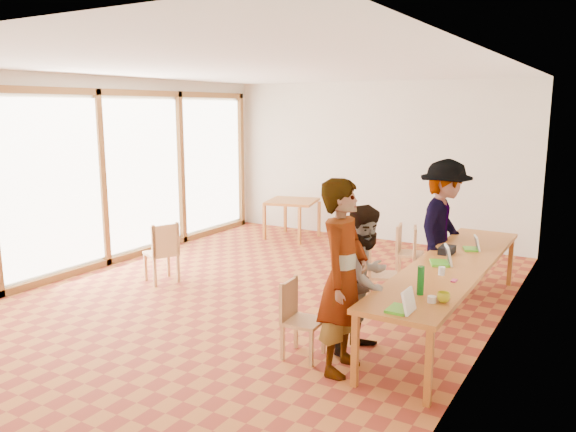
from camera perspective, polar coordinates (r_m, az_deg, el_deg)
name	(u,v)px	position (r m, az deg, el deg)	size (l,w,h in m)	color
ground	(258,296)	(7.71, -3.03, -8.08)	(8.00, 8.00, 0.00)	#AE5D2A
wall_back	(374,161)	(10.89, 8.75, 5.50)	(6.00, 0.10, 3.00)	silver
wall_right	(497,207)	(6.22, 20.44, 0.89)	(0.10, 8.00, 3.00)	silver
window_wall	(101,173)	(9.33, -18.45, 4.17)	(0.10, 8.00, 3.00)	white
ceiling	(256,67)	(7.31, -3.27, 14.92)	(6.00, 8.00, 0.04)	white
communal_table	(452,267)	(6.78, 16.30, -4.98)	(0.80, 4.00, 0.75)	#B06827
side_table	(292,204)	(10.88, 0.41, 1.20)	(0.90, 0.90, 0.75)	#B06827
chair_near	(296,310)	(5.78, 0.80, -9.54)	(0.40, 0.40, 0.42)	#DEAB6F
chair_mid	(376,267)	(7.33, 8.95, -5.13)	(0.49, 0.49, 0.43)	#DEAB6F
chair_far	(404,246)	(8.50, 11.71, -3.02)	(0.44, 0.44, 0.43)	#DEAB6F
chair_empty	(421,251)	(8.14, 13.35, -3.48)	(0.51, 0.51, 0.45)	#DEAB6F
chair_spare	(163,247)	(8.28, -12.54, -3.05)	(0.55, 0.55, 0.47)	#DEAB6F
person_near	(343,277)	(5.35, 5.63, -6.19)	(0.68, 0.45, 1.88)	gray
person_mid	(365,280)	(5.84, 7.82, -6.42)	(0.76, 0.59, 1.55)	gray
person_far	(444,228)	(7.79, 15.53, -1.21)	(1.20, 0.69, 1.85)	gray
laptop_near	(404,305)	(5.08, 11.65, -8.88)	(0.22, 0.25, 0.21)	#4EB922
laptop_mid	(444,259)	(6.66, 15.55, -4.24)	(0.32, 0.33, 0.23)	#4EB922
laptop_far	(474,246)	(7.44, 18.33, -2.92)	(0.26, 0.27, 0.19)	#4EB922
yellow_mug	(444,297)	(5.40, 15.52, -7.97)	(0.12, 0.12, 0.09)	#C7CA1A
green_bottle	(421,280)	(5.54, 13.33, -6.39)	(0.07, 0.07, 0.28)	#14681D
clear_glass	(442,271)	(6.25, 15.36, -5.39)	(0.07, 0.07, 0.09)	silver
condiment_cup	(432,299)	(5.37, 14.41, -8.21)	(0.08, 0.08, 0.06)	white
pink_phone	(454,281)	(6.07, 16.51, -6.32)	(0.05, 0.10, 0.01)	#C83269
black_pouch	(447,250)	(7.16, 15.84, -3.35)	(0.16, 0.26, 0.09)	black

